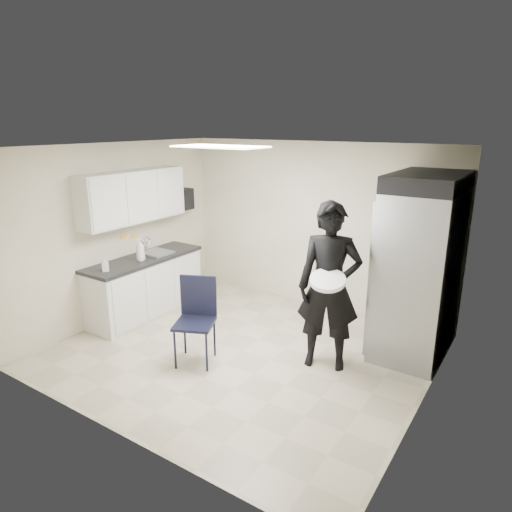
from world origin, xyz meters
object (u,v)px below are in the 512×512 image
Objects in this scene: lower_counter at (146,287)px; commercial_fridge at (419,273)px; folding_chair at (194,324)px; man_tuxedo at (329,287)px.

commercial_fridge is at bearing 15.88° from lower_counter.
folding_chair is 1.69m from man_tuxedo.
commercial_fridge is at bearing 32.35° from man_tuxedo.
man_tuxedo is (1.38, 0.84, 0.50)m from folding_chair.
commercial_fridge is (3.78, 1.07, 0.62)m from lower_counter.
man_tuxedo reaches higher than folding_chair.
folding_chair is (1.62, -0.74, 0.09)m from lower_counter.
commercial_fridge reaches higher than lower_counter.
folding_chair is at bearing -24.55° from lower_counter.
man_tuxedo is at bearing 1.84° from lower_counter.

